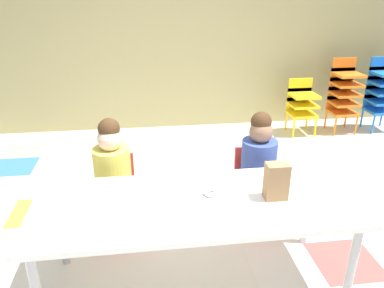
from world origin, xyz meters
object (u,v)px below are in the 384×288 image
(seated_child_near_camera, at_px, (113,168))
(kid_chair_yellow_stack, at_px, (302,103))
(paper_bag_brown, at_px, (276,181))
(paper_plate_center_table, at_px, (166,220))
(kid_chair_orange_stack, at_px, (344,92))
(kid_chair_blue_stack, at_px, (382,90))
(donut_powdered_on_plate, at_px, (212,192))
(seated_child_middle_seat, at_px, (258,160))
(craft_table, at_px, (195,209))
(paper_plate_near_edge, at_px, (212,195))

(seated_child_near_camera, bearing_deg, kid_chair_yellow_stack, 39.96)
(paper_bag_brown, xyz_separation_m, paper_plate_center_table, (-0.64, -0.15, -0.11))
(seated_child_near_camera, xyz_separation_m, kid_chair_orange_stack, (2.72, 1.83, -0.04))
(paper_bag_brown, bearing_deg, kid_chair_blue_stack, 47.29)
(kid_chair_blue_stack, bearing_deg, donut_powdered_on_plate, -137.82)
(seated_child_near_camera, bearing_deg, seated_child_middle_seat, 0.00)
(craft_table, xyz_separation_m, paper_plate_center_table, (-0.18, -0.17, 0.05))
(seated_child_middle_seat, xyz_separation_m, kid_chair_yellow_stack, (1.12, 1.83, -0.16))
(kid_chair_orange_stack, distance_m, paper_plate_near_edge, 3.17)
(seated_child_middle_seat, distance_m, paper_plate_near_edge, 0.70)
(kid_chair_yellow_stack, xyz_separation_m, kid_chair_orange_stack, (0.54, 0.00, 0.12))
(paper_plate_center_table, bearing_deg, donut_powdered_on_plate, 38.10)
(seated_child_middle_seat, height_order, paper_plate_center_table, seated_child_middle_seat)
(kid_chair_yellow_stack, distance_m, paper_plate_center_table, 3.19)
(seated_child_near_camera, distance_m, kid_chair_yellow_stack, 2.86)
(seated_child_middle_seat, distance_m, kid_chair_orange_stack, 2.47)
(seated_child_middle_seat, bearing_deg, seated_child_near_camera, 180.00)
(kid_chair_orange_stack, bearing_deg, seated_child_near_camera, -146.08)
(seated_child_near_camera, relative_size, seated_child_middle_seat, 1.00)
(paper_plate_near_edge, bearing_deg, kid_chair_yellow_stack, 56.48)
(paper_plate_near_edge, relative_size, donut_powdered_on_plate, 1.62)
(kid_chair_yellow_stack, height_order, paper_bag_brown, paper_bag_brown)
(paper_plate_near_edge, bearing_deg, kid_chair_blue_stack, 42.18)
(paper_bag_brown, height_order, paper_plate_center_table, paper_bag_brown)
(paper_bag_brown, bearing_deg, craft_table, 176.96)
(seated_child_middle_seat, bearing_deg, paper_bag_brown, -98.43)
(seated_child_middle_seat, xyz_separation_m, donut_powdered_on_plate, (-0.45, -0.54, 0.08))
(kid_chair_orange_stack, xyz_separation_m, paper_bag_brown, (-1.75, -2.45, 0.20))
(paper_plate_center_table, bearing_deg, seated_child_near_camera, 113.60)
(paper_bag_brown, bearing_deg, donut_powdered_on_plate, 167.80)
(paper_bag_brown, relative_size, paper_plate_center_table, 1.22)
(craft_table, xyz_separation_m, kid_chair_yellow_stack, (1.68, 2.42, -0.16))
(seated_child_middle_seat, bearing_deg, craft_table, -133.35)
(paper_bag_brown, relative_size, donut_powdered_on_plate, 1.98)
(craft_table, distance_m, paper_bag_brown, 0.49)
(kid_chair_yellow_stack, bearing_deg, craft_table, -124.72)
(kid_chair_blue_stack, bearing_deg, seated_child_near_camera, -150.45)
(donut_powdered_on_plate, bearing_deg, paper_plate_near_edge, 0.00)
(paper_bag_brown, xyz_separation_m, donut_powdered_on_plate, (-0.36, 0.08, -0.09))
(seated_child_near_camera, bearing_deg, paper_plate_near_edge, -40.95)
(seated_child_near_camera, xyz_separation_m, paper_bag_brown, (0.97, -0.61, 0.16))
(seated_child_near_camera, distance_m, paper_plate_near_edge, 0.82)
(seated_child_middle_seat, distance_m, paper_bag_brown, 0.64)
(paper_bag_brown, relative_size, paper_plate_near_edge, 1.22)
(kid_chair_blue_stack, bearing_deg, paper_bag_brown, -132.71)
(seated_child_near_camera, height_order, paper_plate_near_edge, seated_child_near_camera)
(seated_child_middle_seat, bearing_deg, kid_chair_blue_stack, 40.22)
(paper_bag_brown, bearing_deg, paper_plate_near_edge, 167.80)
(paper_plate_near_edge, bearing_deg, paper_plate_center_table, -141.90)
(kid_chair_yellow_stack, xyz_separation_m, paper_plate_center_table, (-1.85, -2.59, 0.21))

